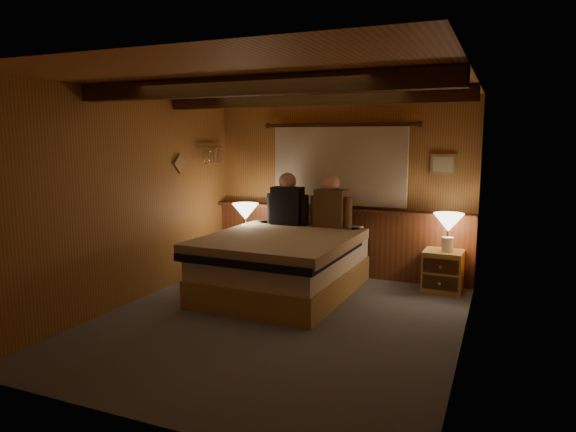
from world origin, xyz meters
The scene contains 19 objects.
floor centered at (0.00, 0.00, 0.00)m, with size 4.20×4.20×0.00m, color slate.
ceiling centered at (0.00, 0.00, 2.40)m, with size 4.20×4.20×0.00m, color #DD9253.
wall_back centered at (0.00, 2.10, 1.20)m, with size 3.60×3.60×0.00m, color #AF7E3E.
wall_left centered at (-1.80, 0.00, 1.20)m, with size 4.20×4.20×0.00m, color #AF7E3E.
wall_right centered at (1.80, 0.00, 1.20)m, with size 4.20×4.20×0.00m, color #AF7E3E.
wall_front centered at (0.00, -2.10, 1.20)m, with size 3.60×3.60×0.00m, color #AF7E3E.
wainscot centered at (0.00, 2.04, 0.49)m, with size 3.60×0.23×0.94m.
curtain_window centered at (0.00, 2.03, 1.52)m, with size 2.18×0.09×1.11m.
ceiling_beams centered at (0.00, 0.15, 2.31)m, with size 3.60×1.65×0.16m.
coat_rail centered at (-1.72, 1.58, 1.67)m, with size 0.05×0.55×0.24m.
framed_print centered at (1.35, 2.08, 1.55)m, with size 0.30×0.04×0.25m.
bed centered at (-0.34, 0.92, 0.38)m, with size 1.71×2.17×0.73m.
nightstand_left centered at (-1.17, 1.45, 0.26)m, with size 0.53×0.49×0.53m.
nightstand_right centered at (1.44, 1.77, 0.25)m, with size 0.47×0.43×0.51m.
lamp_left centered at (-1.15, 1.49, 0.86)m, with size 0.36×0.36×0.47m.
lamp_right centered at (1.48, 1.73, 0.84)m, with size 0.36×0.36×0.47m.
person_left centered at (-0.59, 1.63, 1.01)m, with size 0.60×0.24×0.73m.
person_right centered at (0.01, 1.67, 1.00)m, with size 0.58×0.27×0.71m.
duffel_bag centered at (-1.20, 0.90, 0.16)m, with size 0.56×0.42×0.36m.
Camera 1 is at (2.09, -4.63, 1.86)m, focal length 32.00 mm.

